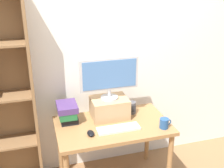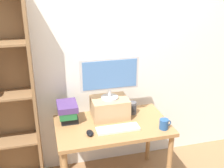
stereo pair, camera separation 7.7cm
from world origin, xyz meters
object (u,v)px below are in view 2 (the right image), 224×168
riser_box (110,108)px  computer_mouse (90,133)px  computer_monitor (110,76)px  keyboard (118,129)px  coffee_mug (164,124)px  book_stack (68,111)px  desk_speaker (132,108)px  desk (113,132)px

riser_box → computer_mouse: riser_box is taller
computer_monitor → keyboard: computer_monitor is taller
computer_mouse → coffee_mug: (0.70, -0.07, 0.03)m
book_stack → desk_speaker: size_ratio=1.96×
riser_box → keyboard: riser_box is taller
computer_monitor → computer_mouse: bearing=-132.2°
keyboard → book_stack: book_stack is taller
desk → riser_box: riser_box is taller
riser_box → coffee_mug: (0.44, -0.36, -0.05)m
computer_monitor → coffee_mug: size_ratio=4.93×
desk_speaker → book_stack: bearing=178.3°
riser_box → coffee_mug: 0.57m
keyboard → desk_speaker: desk_speaker is taller
coffee_mug → desk_speaker: size_ratio=0.92×
computer_mouse → book_stack: 0.36m
desk → keyboard: size_ratio=2.71×
computer_monitor → keyboard: size_ratio=1.43×
keyboard → desk_speaker: 0.37m
riser_box → desk_speaker: size_ratio=2.85×
riser_box → desk_speaker: riser_box is taller
riser_box → desk_speaker: bearing=1.7°
desk → desk_speaker: desk_speaker is taller
computer_monitor → desk_speaker: size_ratio=4.54×
riser_box → computer_monitor: 0.34m
book_stack → computer_mouse: bearing=-62.7°
computer_monitor → coffee_mug: (0.44, -0.36, -0.40)m
keyboard → desk_speaker: (0.24, 0.28, 0.05)m
keyboard → coffee_mug: size_ratio=3.45×
desk → coffee_mug: bearing=-24.6°
coffee_mug → keyboard: bearing=168.2°
desk → computer_monitor: bearing=86.0°
keyboard → desk_speaker: bearing=49.8°
riser_box → book_stack: (-0.42, 0.03, -0.00)m
book_stack → coffee_mug: (0.86, -0.39, -0.05)m
riser_box → coffee_mug: size_ratio=3.10×
computer_mouse → coffee_mug: 0.70m
computer_monitor → desk_speaker: bearing=2.0°
book_stack → riser_box: bearing=-3.6°
computer_monitor → book_stack: size_ratio=2.32×
book_stack → desk: bearing=-23.9°
desk → riser_box: 0.25m
computer_mouse → coffee_mug: size_ratio=0.88×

